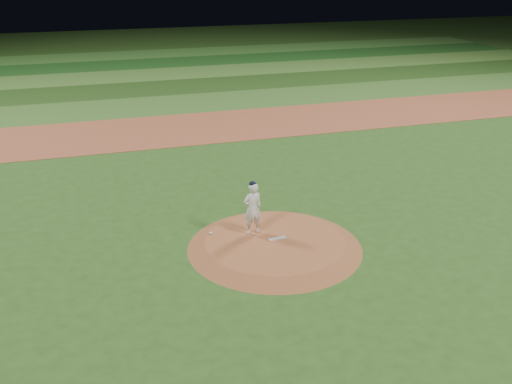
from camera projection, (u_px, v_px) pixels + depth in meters
ground at (275, 247)px, 18.00m from camera, size 120.00×120.00×0.00m
infield_dirt_band at (190, 128)px, 30.35m from camera, size 70.00×6.00×0.02m
outfield_stripe_0 at (173, 104)px, 35.20m from camera, size 70.00×5.00×0.02m
outfield_stripe_1 at (161, 88)px, 39.62m from camera, size 70.00×5.00×0.02m
outfield_stripe_2 at (151, 75)px, 44.03m from camera, size 70.00×5.00×0.02m
outfield_stripe_3 at (144, 64)px, 48.44m from camera, size 70.00×5.00×0.02m
outfield_stripe_4 at (137, 55)px, 52.85m from camera, size 70.00×5.00×0.02m
outfield_stripe_5 at (132, 47)px, 57.26m from camera, size 70.00×5.00×0.02m
pitchers_mound at (275, 244)px, 17.95m from camera, size 5.50×5.50×0.25m
pitching_rubber at (277, 238)px, 17.99m from camera, size 0.60×0.23×0.03m
rosin_bag at (211, 233)px, 18.30m from camera, size 0.11×0.11×0.06m
pitcher_on_mound at (253, 208)px, 18.04m from camera, size 0.68×0.50×1.79m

